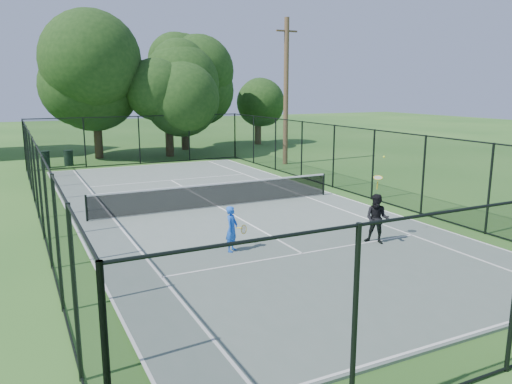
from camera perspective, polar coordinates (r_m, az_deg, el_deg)
name	(u,v)px	position (r m, az deg, el deg)	size (l,w,h in m)	color
ground	(218,208)	(19.93, -4.34, -1.84)	(120.00, 120.00, 0.00)	#25541C
tennis_court	(218,207)	(19.92, -4.34, -1.75)	(11.00, 24.00, 0.06)	slate
tennis_net	(218,194)	(19.80, -4.37, -0.21)	(10.08, 0.08, 0.95)	black
fence	(218,171)	(19.63, -4.41, 2.42)	(13.10, 26.10, 3.00)	black
tree_near_left	(94,80)	(35.25, -17.99, 12.09)	(6.48, 6.48, 8.45)	#332114
tree_near_mid	(168,90)	(35.12, -10.05, 11.45)	(5.67, 5.67, 7.41)	#332114
tree_near_right	(183,81)	(38.84, -8.30, 12.39)	(5.87, 5.87, 8.10)	#332114
tree_far_right	(258,105)	(42.18, 0.22, 9.97)	(4.05, 4.05, 5.36)	#332114
trash_bin_left	(45,159)	(32.23, -22.97, 3.45)	(0.58, 0.58, 1.02)	black
trash_bin_right	(68,158)	(32.70, -20.64, 3.68)	(0.58, 0.58, 0.95)	black
utility_pole	(286,92)	(31.04, 3.45, 11.38)	(1.40, 0.30, 8.79)	#4C3823
player_blue	(232,229)	(14.39, -2.77, -4.23)	(0.87, 0.57, 1.33)	blue
player_black	(377,219)	(15.51, 13.67, -2.98)	(1.03, 0.97, 2.59)	black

